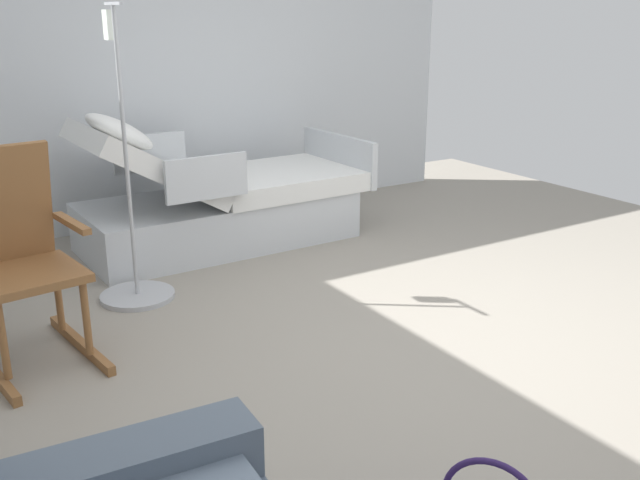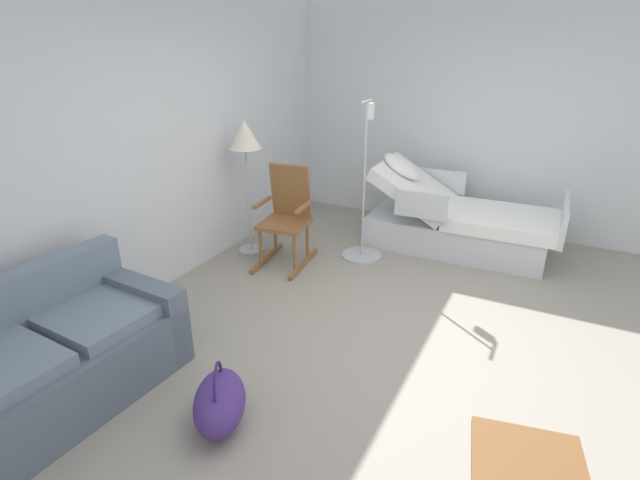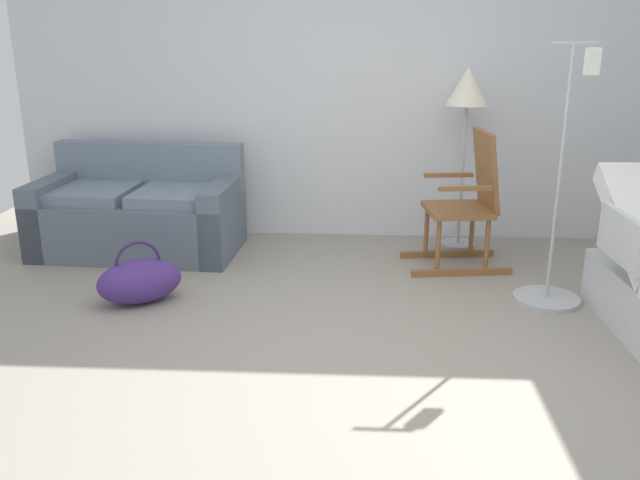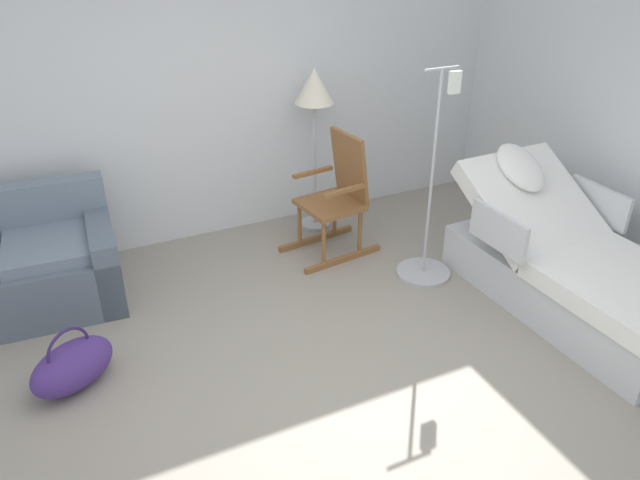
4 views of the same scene
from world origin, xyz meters
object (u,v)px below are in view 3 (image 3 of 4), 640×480
object	(u,v)px
duffel_bag	(140,281)
iv_pole	(551,266)
couch	(140,215)
rocking_chair	(468,203)
floor_lamp	(467,99)

from	to	relation	value
duffel_bag	iv_pole	xyz separation A→B (m)	(2.74, 0.17, 0.10)
couch	rocking_chair	distance (m)	2.63
floor_lamp	duffel_bag	bearing A→B (deg)	-149.56
rocking_chair	floor_lamp	distance (m)	0.88
rocking_chair	floor_lamp	xyz separation A→B (m)	(0.02, 0.49, 0.72)
rocking_chair	duffel_bag	distance (m)	2.46
iv_pole	floor_lamp	bearing A→B (deg)	110.54
floor_lamp	couch	bearing A→B (deg)	-174.42
duffel_bag	rocking_chair	bearing A→B (deg)	20.64
floor_lamp	duffel_bag	distance (m)	2.88
iv_pole	couch	bearing A→B (deg)	163.34
rocking_chair	floor_lamp	bearing A→B (deg)	87.50
duffel_bag	floor_lamp	bearing A→B (deg)	30.44
floor_lamp	iv_pole	distance (m)	1.59
couch	floor_lamp	xyz separation A→B (m)	(2.64, 0.26, 0.92)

